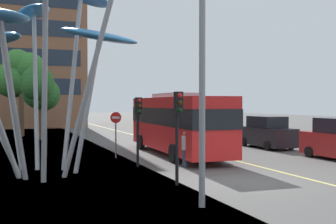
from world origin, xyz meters
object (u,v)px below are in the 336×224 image
traffic_light_kerb_near (178,117)px  car_parked_far (267,133)px  pedestrian (185,149)px  leaf_sculpture (30,21)px  no_entry_sign (116,127)px  red_bus (177,121)px  street_lamp (212,18)px  traffic_light_kerb_far (138,116)px

traffic_light_kerb_near → car_parked_far: size_ratio=0.76×
car_parked_far → pedestrian: bearing=-145.3°
leaf_sculpture → traffic_light_kerb_near: size_ratio=2.98×
pedestrian → car_parked_far: bearing=34.7°
traffic_light_kerb_near → pedestrian: (1.96, 3.89, -1.62)m
leaf_sculpture → traffic_light_kerb_near: (4.81, -4.38, -3.93)m
traffic_light_kerb_near → pedestrian: bearing=63.2°
car_parked_far → no_entry_sign: 10.72m
leaf_sculpture → pedestrian: size_ratio=6.05×
leaf_sculpture → no_entry_sign: 7.63m
red_bus → street_lamp: 12.50m
traffic_light_kerb_far → car_parked_far: bearing=25.7°
red_bus → car_parked_far: (7.00, 1.36, -0.95)m
pedestrian → no_entry_sign: 4.97m
street_lamp → red_bus: bearing=72.6°
street_lamp → no_entry_sign: bearing=90.1°
leaf_sculpture → street_lamp: street_lamp is taller
traffic_light_kerb_far → no_entry_sign: 3.64m
red_bus → car_parked_far: 7.19m
car_parked_far → street_lamp: size_ratio=0.52×
traffic_light_kerb_far → pedestrian: traffic_light_kerb_far is taller
street_lamp → pedestrian: size_ratio=5.19×
pedestrian → red_bus: bearing=72.7°
traffic_light_kerb_far → street_lamp: (-0.17, -7.79, 3.06)m
leaf_sculpture → no_entry_sign: size_ratio=4.05×
red_bus → traffic_light_kerb_near: red_bus is taller
red_bus → pedestrian: 4.80m
traffic_light_kerb_near → traffic_light_kerb_far: 4.69m
traffic_light_kerb_near → street_lamp: 4.29m
street_lamp → no_entry_sign: size_ratio=3.48×
red_bus → leaf_sculpture: (-8.16, -3.97, 4.45)m
car_parked_far → traffic_light_kerb_far: bearing=-154.3°
traffic_light_kerb_far → no_entry_sign: traffic_light_kerb_far is taller
leaf_sculpture → street_lamp: bearing=-58.5°
red_bus → car_parked_far: red_bus is taller
red_bus → traffic_light_kerb_far: 5.02m
traffic_light_kerb_far → street_lamp: bearing=-91.2°
red_bus → traffic_light_kerb_far: size_ratio=3.47×
red_bus → pedestrian: red_bus is taller
traffic_light_kerb_far → traffic_light_kerb_near: bearing=-89.2°
traffic_light_kerb_near → street_lamp: (-0.23, -3.10, 2.96)m
street_lamp → no_entry_sign: 11.97m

